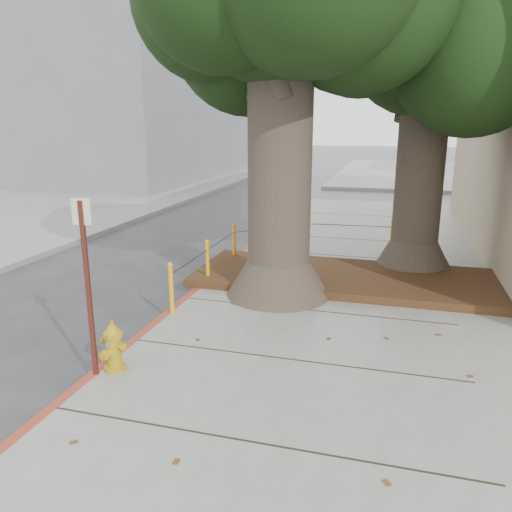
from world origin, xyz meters
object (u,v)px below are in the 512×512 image
Objects in this scene: fire_hydrant at (113,346)px; signpost at (87,279)px; car_silver at (507,187)px; car_dark at (164,175)px.

signpost is at bearing -116.53° from fire_hydrant.
fire_hydrant is 1.04m from signpost.
signpost is 21.14m from car_silver.
car_silver is at bearing -9.46° from car_dark.
signpost is (-0.18, -0.18, 1.01)m from fire_hydrant.
signpost is at bearing 154.42° from car_silver.
signpost is 0.54× the size of car_dark.
signpost is 21.56m from car_dark.
signpost reaches higher than car_silver.
signpost reaches higher than car_dark.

